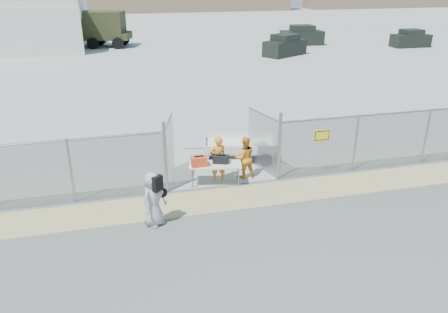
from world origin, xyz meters
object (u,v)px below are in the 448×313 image
object	(u,v)px
security_worker_right	(245,157)
utility_trailer	(239,148)
security_worker_left	(218,159)
visitor	(154,199)
folding_table	(215,174)

from	to	relation	value
security_worker_right	utility_trailer	xyz separation A→B (m)	(0.30, 1.74, -0.34)
security_worker_right	utility_trailer	bearing A→B (deg)	-98.70
security_worker_left	security_worker_right	world-z (taller)	security_worker_left
security_worker_right	visitor	xyz separation A→B (m)	(-3.50, -2.47, 0.06)
folding_table	utility_trailer	size ratio (longest dim) A/B	0.50
folding_table	visitor	distance (m)	3.23
security_worker_left	security_worker_right	bearing A→B (deg)	178.75
security_worker_right	utility_trailer	distance (m)	1.79
folding_table	visitor	world-z (taller)	visitor
visitor	utility_trailer	xyz separation A→B (m)	(3.81, 4.21, -0.40)
visitor	utility_trailer	world-z (taller)	visitor
folding_table	security_worker_right	distance (m)	1.26
folding_table	utility_trailer	bearing A→B (deg)	66.30
utility_trailer	security_worker_left	bearing A→B (deg)	-113.52
security_worker_right	visitor	bearing A→B (deg)	36.41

